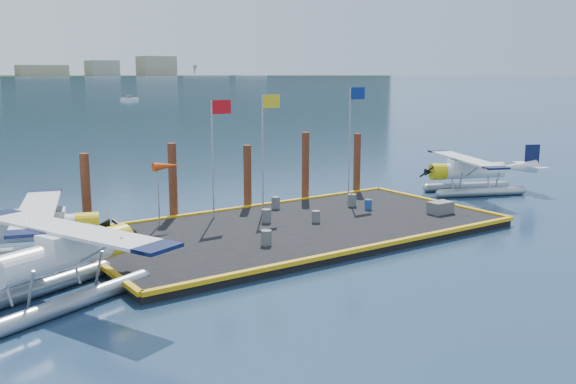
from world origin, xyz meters
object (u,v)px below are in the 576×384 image
piling_1 (173,184)px  seaplane_b (30,233)px  piling_2 (247,179)px  flagpole_yellow (266,134)px  drum_3 (266,238)px  drum_2 (368,204)px  flagpole_red (216,140)px  drum_0 (266,216)px  drum_5 (276,203)px  seaplane_a (63,260)px  piling_0 (86,195)px  windsock (167,167)px  flagpole_blue (352,126)px  drum_4 (352,200)px  piling_4 (357,165)px  seaplane_d (469,173)px  piling_3 (305,169)px  crate (440,207)px  drum_1 (316,216)px

piling_1 → seaplane_b: bearing=-155.5°
piling_1 → piling_2: piling_1 is taller
flagpole_yellow → piling_1: (-4.70, 1.60, -2.41)m
drum_3 → drum_2: bearing=19.3°
flagpole_red → piling_2: bearing=29.8°
drum_0 → flagpole_yellow: 4.75m
piling_2 → drum_5: bearing=-62.2°
seaplane_a → piling_0: (3.46, 8.37, 0.56)m
seaplane_b → drum_2: bearing=105.0°
windsock → flagpole_blue: bearing=-0.0°
drum_4 → flagpole_blue: 4.62m
drum_4 → piling_4: 4.96m
drum_2 → flagpole_yellow: bearing=147.3°
flagpole_yellow → windsock: bearing=180.0°
seaplane_a → drum_3: (8.83, 0.78, -0.71)m
flagpole_red → piling_1: (-1.71, 1.60, -2.30)m
seaplane_d → piling_3: 11.22m
drum_4 → crate: size_ratio=0.54×
drum_3 → seaplane_b: bearing=155.9°
drum_4 → flagpole_yellow: 6.15m
drum_1 → crate: bearing=-17.8°
flagpole_yellow → piling_2: flagpole_yellow is taller
drum_4 → piling_0: 14.18m
piling_0 → piling_2: 9.00m
drum_4 → piling_4: size_ratio=0.17×
drum_2 → piling_2: (-4.89, 4.61, 1.23)m
drum_4 → piling_2: (-4.69, 3.47, 1.16)m
drum_4 → piling_3: (-0.69, 3.47, 1.41)m
seaplane_a → piling_1: bearing=114.6°
drum_0 → flagpole_red: 4.63m
piling_2 → piling_1: bearing=180.0°
piling_2 → piling_4: 8.00m
seaplane_a → crate: (19.82, 0.84, -0.73)m
piling_1 → flagpole_red: bearing=-43.2°
seaplane_b → flagpole_yellow: size_ratio=1.44×
drum_3 → crate: size_ratio=0.52×
drum_2 → flagpole_red: (-7.68, 3.01, 3.72)m
drum_4 → windsock: size_ratio=0.22×
seaplane_d → drum_4: seaplane_d is taller
drum_1 → piling_2: (-0.71, 5.40, 1.21)m
piling_3 → drum_0: bearing=-143.0°
piling_2 → seaplane_a: bearing=-146.1°
seaplane_b → piling_1: bearing=132.7°
piling_4 → crate: bearing=-94.8°
drum_3 → piling_1: (-0.86, 7.59, 1.37)m
piling_2 → piling_4: (8.00, 0.00, 0.10)m
seaplane_b → drum_4: 17.17m
piling_3 → seaplane_a: bearing=-153.0°
seaplane_d → crate: size_ratio=6.75×
seaplane_a → crate: 19.86m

